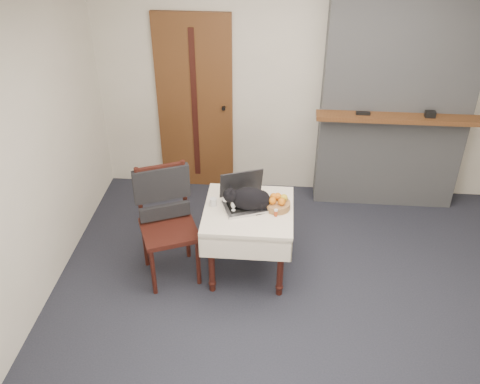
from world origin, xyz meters
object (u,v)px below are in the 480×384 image
object	(u,v)px
door	(195,105)
side_table	(248,219)
laptop	(244,197)
pill_bottle	(276,213)
fruit_basket	(278,203)
chair	(165,207)
cream_jar	(213,202)
cat	(250,199)

from	to	relation	value
door	side_table	size ratio (longest dim) A/B	2.56
laptop	door	bearing A→B (deg)	93.97
side_table	pill_bottle	size ratio (longest dim) A/B	11.87
fruit_basket	laptop	bearing A→B (deg)	171.62
pill_bottle	chair	xyz separation A→B (m)	(-0.98, 0.07, -0.05)
cream_jar	chair	size ratio (longest dim) A/B	0.07
fruit_basket	cream_jar	bearing A→B (deg)	-179.14
side_table	cream_jar	world-z (taller)	cream_jar
cat	side_table	bearing A→B (deg)	174.40
cream_jar	pill_bottle	xyz separation A→B (m)	(0.55, -0.11, -0.00)
chair	cream_jar	bearing A→B (deg)	-17.50
side_table	cat	bearing A→B (deg)	6.54
side_table	fruit_basket	size ratio (longest dim) A/B	3.48
door	cream_jar	world-z (taller)	door
pill_bottle	chair	size ratio (longest dim) A/B	0.06
cat	pill_bottle	world-z (taller)	cat
door	chair	xyz separation A→B (m)	(-0.05, -1.50, -0.32)
side_table	cat	world-z (taller)	cat
laptop	cat	distance (m)	0.10
cat	fruit_basket	world-z (taller)	cat
side_table	chair	world-z (taller)	chair
fruit_basket	cat	bearing A→B (deg)	-171.92
door	laptop	distance (m)	1.57
door	pill_bottle	xyz separation A→B (m)	(0.93, -1.57, -0.27)
side_table	cat	xyz separation A→B (m)	(0.01, 0.00, 0.22)
pill_bottle	fruit_basket	distance (m)	0.12
laptop	pill_bottle	size ratio (longest dim) A/B	7.31
door	laptop	xyz separation A→B (m)	(0.65, -1.41, -0.23)
pill_bottle	chair	world-z (taller)	chair
door	side_table	world-z (taller)	door
laptop	fruit_basket	xyz separation A→B (m)	(0.30, -0.04, -0.02)
cat	cream_jar	xyz separation A→B (m)	(-0.32, 0.03, -0.07)
door	cat	xyz separation A→B (m)	(0.70, -1.49, -0.20)
laptop	cat	bearing A→B (deg)	-74.98
door	side_table	xyz separation A→B (m)	(0.69, -1.49, -0.41)
side_table	laptop	world-z (taller)	laptop
pill_bottle	fruit_basket	bearing A→B (deg)	85.02
chair	laptop	bearing A→B (deg)	-15.41
laptop	side_table	bearing A→B (deg)	-81.11
door	cream_jar	bearing A→B (deg)	-75.46
laptop	cream_jar	xyz separation A→B (m)	(-0.27, -0.05, -0.04)
cat	pill_bottle	bearing A→B (deg)	-32.96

